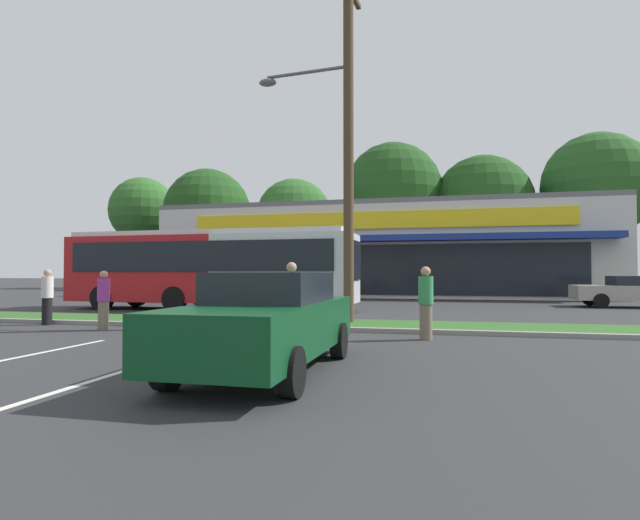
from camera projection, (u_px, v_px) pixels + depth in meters
grass_median at (240, 322)px, 15.24m from camera, size 56.00×2.20×0.12m
curb_lip at (223, 326)px, 14.06m from camera, size 56.00×0.24×0.12m
parking_stripe_1 at (17, 357)px, 9.23m from camera, size 0.12×4.80×0.01m
parking_stripe_2 at (61, 390)px, 6.64m from camera, size 0.12×4.80×0.01m
storefront_building at (382, 252)px, 35.63m from camera, size 28.51×12.00×6.02m
tree_far_left at (143, 210)px, 51.48m from camera, size 6.63×6.63×11.18m
tree_left at (207, 212)px, 47.10m from camera, size 7.97×7.97×11.14m
tree_mid_left at (294, 217)px, 48.31m from camera, size 7.21×7.21×10.46m
tree_mid at (393, 192)px, 42.67m from camera, size 8.21×8.21×12.43m
tree_mid_right at (483, 205)px, 41.58m from camera, size 8.14×8.14×11.12m
tree_right at (597, 186)px, 39.76m from camera, size 8.30×8.30×12.47m
utility_pole at (344, 133)px, 14.91m from camera, size 3.06×2.40×10.54m
city_bus at (210, 267)px, 21.04m from camera, size 12.29×2.92×3.25m
car_1 at (268, 320)px, 7.95m from camera, size 1.91×4.79×1.54m
car_2 at (180, 287)px, 27.11m from camera, size 4.10×1.89×1.56m
car_3 at (632, 291)px, 22.58m from camera, size 4.75×1.96×1.40m
car_4 at (291, 288)px, 26.26m from camera, size 4.40×1.87×1.43m
pedestrian_near_bench at (103, 300)px, 13.69m from camera, size 0.32×0.32×1.59m
pedestrian_by_pole at (47, 297)px, 15.03m from camera, size 0.33×0.33×1.65m
pedestrian_mid at (426, 303)px, 11.69m from camera, size 0.34×0.34×1.68m
pedestrian_far at (291, 300)px, 11.78m from camera, size 0.36×0.36×1.79m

